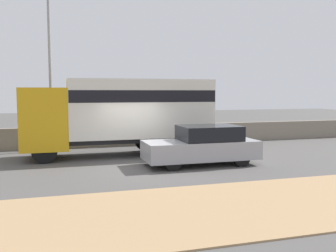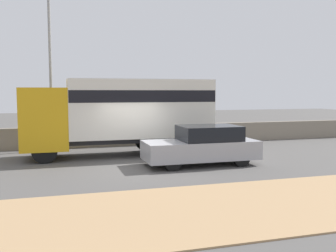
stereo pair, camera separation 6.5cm
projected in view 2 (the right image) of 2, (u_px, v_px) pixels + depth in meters
ground_plane at (138, 167)px, 14.20m from camera, size 80.00×80.00×0.00m
dirt_shoulder_foreground at (187, 211)px, 8.86m from camera, size 60.00×4.27×0.04m
stone_wall_backdrop at (116, 136)px, 19.56m from camera, size 60.00×0.35×1.07m
street_lamp at (50, 54)px, 17.77m from camera, size 0.56×0.28×8.08m
box_truck at (123, 110)px, 16.55m from camera, size 8.18×2.41×3.37m
car_hatchback at (203, 145)px, 14.52m from camera, size 4.41×1.79×1.52m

